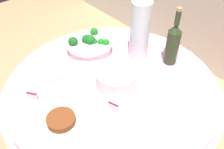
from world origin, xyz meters
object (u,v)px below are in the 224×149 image
wine_bottle (173,43)px  label_placard_mid (32,95)px  plate_stack (116,78)px  serving_tongs (60,80)px  broccoli_bowl (89,45)px  food_plate_rice (172,94)px  label_placard_front (113,106)px  food_plate_stir_fry (61,121)px  decorative_fruit_vase (140,32)px

wine_bottle → label_placard_mid: wine_bottle is taller
plate_stack → serving_tongs: size_ratio=1.30×
broccoli_bowl → food_plate_rice: (0.57, 0.07, -0.03)m
wine_bottle → label_placard_front: size_ratio=6.11×
plate_stack → food_plate_stir_fry: 0.36m
plate_stack → food_plate_stir_fry: plate_stack is taller
food_plate_stir_fry → serving_tongs: bearing=150.4°
food_plate_rice → label_placard_mid: size_ratio=4.00×
broccoli_bowl → decorative_fruit_vase: (0.23, 0.19, 0.12)m
broccoli_bowl → food_plate_stir_fry: (0.36, -0.43, -0.03)m
food_plate_stir_fry → food_plate_rice: 0.54m
plate_stack → decorative_fruit_vase: bearing=110.8°
food_plate_stir_fry → label_placard_mid: 0.22m
serving_tongs → label_placard_front: size_ratio=2.94×
label_placard_mid → food_plate_rice: bearing=51.0°
food_plate_rice → label_placard_front: label_placard_front is taller
decorative_fruit_vase → serving_tongs: (-0.11, -0.47, -0.16)m
broccoli_bowl → wine_bottle: 0.49m
food_plate_stir_fry → food_plate_rice: size_ratio=1.00×
plate_stack → label_placard_mid: plate_stack is taller
decorative_fruit_vase → label_placard_front: 0.47m
decorative_fruit_vase → food_plate_rice: bearing=-18.4°
decorative_fruit_vase → food_plate_stir_fry: bearing=-77.4°
wine_bottle → decorative_fruit_vase: decorative_fruit_vase is taller
food_plate_stir_fry → label_placard_mid: label_placard_mid is taller
broccoli_bowl → decorative_fruit_vase: bearing=40.0°
plate_stack → decorative_fruit_vase: (-0.10, 0.26, 0.12)m
food_plate_stir_fry → label_placard_front: label_placard_front is taller
food_plate_stir_fry → label_placard_mid: bearing=-172.6°
plate_stack → label_placard_front: (0.13, -0.13, -0.01)m
wine_bottle → serving_tongs: wine_bottle is taller
decorative_fruit_vase → label_placard_front: (0.23, -0.39, -0.13)m
plate_stack → label_placard_mid: size_ratio=3.82×
serving_tongs → label_placard_mid: bearing=-78.7°
broccoli_bowl → serving_tongs: (0.11, -0.28, -0.04)m
plate_stack → serving_tongs: plate_stack is taller
broccoli_bowl → food_plate_rice: 0.58m
plate_stack → label_placard_front: plate_stack is taller
food_plate_rice → label_placard_mid: 0.68m
broccoli_bowl → decorative_fruit_vase: decorative_fruit_vase is taller
plate_stack → food_plate_rice: size_ratio=0.95×
wine_bottle → food_plate_stir_fry: (-0.02, -0.71, -0.11)m
food_plate_rice → decorative_fruit_vase: bearing=161.6°
food_plate_stir_fry → label_placard_mid: (-0.22, -0.03, 0.02)m
label_placard_front → label_placard_mid: size_ratio=1.00×
decorative_fruit_vase → food_plate_rice: 0.40m
serving_tongs → food_plate_stir_fry: 0.29m
wine_bottle → label_placard_mid: bearing=-108.1°
serving_tongs → food_plate_stir_fry: bearing=-29.6°
broccoli_bowl → food_plate_stir_fry: bearing=-49.5°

